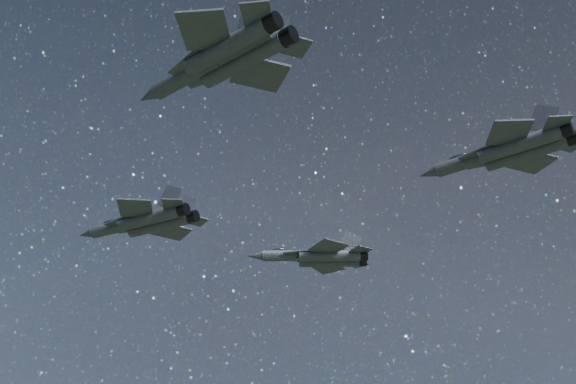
# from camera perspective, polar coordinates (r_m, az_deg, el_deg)

# --- Properties ---
(jet_lead) EXTENTS (19.67, 13.50, 4.94)m
(jet_lead) POSITION_cam_1_polar(r_m,az_deg,el_deg) (90.78, -12.00, -2.45)
(jet_lead) COLOR #2D3138
(jet_left) EXTENTS (19.02, 12.98, 4.78)m
(jet_left) POSITION_cam_1_polar(r_m,az_deg,el_deg) (100.88, 2.66, -5.50)
(jet_left) COLOR #2D3138
(jet_right) EXTENTS (19.80, 13.05, 5.07)m
(jet_right) POSITION_cam_1_polar(r_m,az_deg,el_deg) (64.92, -5.55, 11.22)
(jet_right) COLOR #2D3138
(jet_slot) EXTENTS (18.45, 12.29, 4.69)m
(jet_slot) POSITION_cam_1_polar(r_m,az_deg,el_deg) (77.68, 18.19, 3.36)
(jet_slot) COLOR #2D3138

